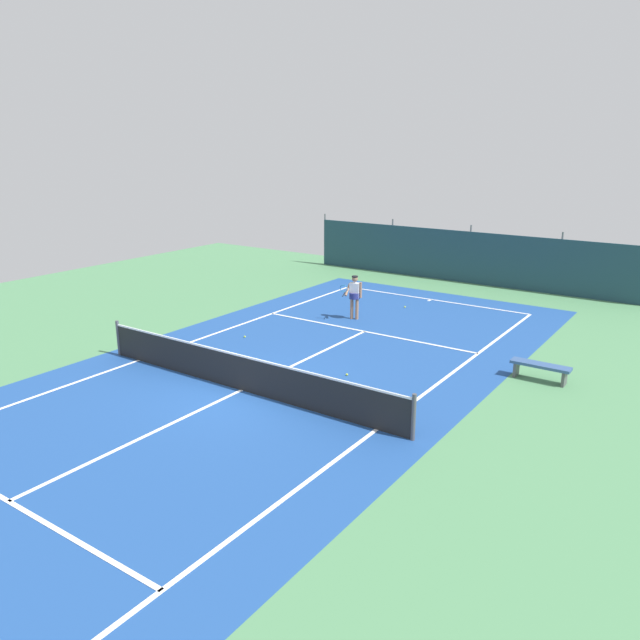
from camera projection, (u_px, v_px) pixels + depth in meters
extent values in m
plane|color=#4C8456|center=(242.00, 390.00, 16.31)|extent=(36.00, 36.00, 0.00)
cube|color=#1E478C|center=(242.00, 390.00, 16.31)|extent=(11.02, 26.60, 0.01)
cube|color=white|center=(431.00, 299.00, 25.72)|extent=(8.22, 0.10, 0.01)
cube|color=white|center=(139.00, 360.00, 18.54)|extent=(0.10, 23.80, 0.01)
cube|color=white|center=(377.00, 429.00, 14.06)|extent=(0.10, 23.80, 0.01)
cube|color=white|center=(364.00, 331.00, 21.37)|extent=(8.22, 0.10, 0.01)
cube|color=white|center=(9.00, 501.00, 11.24)|extent=(8.22, 0.10, 0.01)
cube|color=white|center=(242.00, 390.00, 16.30)|extent=(0.10, 12.80, 0.01)
cube|color=white|center=(430.00, 300.00, 25.60)|extent=(0.10, 0.30, 0.01)
cube|color=black|center=(241.00, 374.00, 16.17)|extent=(9.92, 0.03, 0.95)
cube|color=white|center=(240.00, 356.00, 16.04)|extent=(9.92, 0.04, 0.05)
cylinder|color=#47474C|center=(118.00, 338.00, 18.88)|extent=(0.10, 0.10, 1.10)
cylinder|color=#47474C|center=(414.00, 417.00, 13.42)|extent=(0.10, 0.10, 1.10)
cube|color=#1E3D4C|center=(469.00, 257.00, 28.53)|extent=(16.22, 0.06, 2.40)
cylinder|color=#595B60|center=(325.00, 239.00, 32.95)|extent=(0.08, 0.08, 2.70)
cylinder|color=#595B60|center=(392.00, 246.00, 30.74)|extent=(0.08, 0.08, 2.70)
cylinder|color=#595B60|center=(469.00, 254.00, 28.53)|extent=(0.08, 0.08, 2.70)
cylinder|color=#595B60|center=(560.00, 263.00, 26.32)|extent=(0.08, 0.08, 2.70)
cube|color=#234C1E|center=(472.00, 269.00, 29.18)|extent=(14.60, 0.70, 1.10)
cylinder|color=#9E7051|center=(357.00, 309.00, 22.76)|extent=(0.12, 0.12, 0.82)
cylinder|color=#9E7051|center=(352.00, 308.00, 22.83)|extent=(0.12, 0.12, 0.82)
cylinder|color=navy|center=(355.00, 296.00, 22.66)|extent=(0.40, 0.40, 0.22)
cube|color=white|center=(355.00, 290.00, 22.61)|extent=(0.40, 0.28, 0.56)
sphere|color=#9E7051|center=(355.00, 279.00, 22.49)|extent=(0.22, 0.22, 0.22)
cylinder|color=black|center=(355.00, 276.00, 22.46)|extent=(0.23, 0.23, 0.04)
cylinder|color=#9E7051|center=(361.00, 290.00, 22.52)|extent=(0.09, 0.09, 0.58)
cylinder|color=#9E7051|center=(348.00, 290.00, 22.57)|extent=(0.21, 0.53, 0.41)
cylinder|color=black|center=(344.00, 294.00, 22.35)|extent=(0.10, 0.27, 0.13)
torus|color=teal|center=(344.00, 288.00, 22.29)|extent=(0.33, 0.19, 0.29)
sphere|color=#CCDB33|center=(245.00, 337.00, 20.71)|extent=(0.07, 0.07, 0.07)
sphere|color=#CCDB33|center=(405.00, 307.00, 24.47)|extent=(0.07, 0.07, 0.07)
sphere|color=#CCDB33|center=(347.00, 375.00, 17.32)|extent=(0.07, 0.07, 0.07)
cube|color=silver|center=(554.00, 266.00, 29.08)|extent=(2.12, 4.33, 0.80)
cube|color=#2D333D|center=(556.00, 252.00, 28.89)|extent=(1.67, 2.00, 0.56)
cylinder|color=black|center=(539.00, 268.00, 30.71)|extent=(0.27, 0.66, 0.64)
cylinder|color=black|center=(578.00, 271.00, 29.84)|extent=(0.27, 0.66, 0.64)
cylinder|color=black|center=(528.00, 277.00, 28.54)|extent=(0.27, 0.66, 0.64)
cylinder|color=black|center=(569.00, 281.00, 27.68)|extent=(0.27, 0.66, 0.64)
cube|color=#335184|center=(541.00, 365.00, 16.86)|extent=(1.60, 0.40, 0.08)
cube|color=#4C4C51|center=(516.00, 368.00, 17.28)|extent=(0.08, 0.36, 0.45)
cube|color=#4C4C51|center=(564.00, 378.00, 16.57)|extent=(0.08, 0.36, 0.45)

